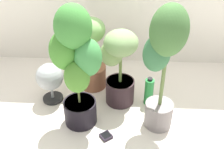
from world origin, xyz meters
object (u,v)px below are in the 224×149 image
Objects in this scene: potted_plant_front_right at (164,58)px; nutrient_bottle at (149,91)px; hygrometer_box at (106,136)px; potted_plant_back_left at (90,51)px; potted_plant_center at (118,64)px; potted_plant_front_left at (76,63)px; floor_fan at (50,78)px.

potted_plant_front_right is 3.74× the size of nutrient_bottle.
potted_plant_back_left is at bearing 159.30° from hygrometer_box.
potted_plant_center reaches higher than nutrient_bottle.
potted_plant_center is 0.35m from potted_plant_back_left.
potted_plant_front_left is 0.61m from hygrometer_box.
hygrometer_box is 0.42× the size of nutrient_bottle.
nutrient_bottle is (0.34, 0.43, 0.11)m from hygrometer_box.
floor_fan is at bearing -166.63° from hygrometer_box.
potted_plant_center is at bearing 97.75° from floor_fan.
potted_plant_back_left reaches higher than floor_fan.
potted_plant_front_right is at bearing 79.96° from floor_fan.
potted_plant_back_left reaches higher than hygrometer_box.
nutrient_bottle is at bearing -4.60° from potted_plant_center.
potted_plant_front_left reaches higher than hygrometer_box.
nutrient_bottle is (0.86, -0.00, -0.11)m from floor_fan.
potted_plant_front_left reaches higher than nutrient_bottle.
potted_plant_front_right is (0.32, -0.28, 0.23)m from potted_plant_center.
nutrient_bottle is at bearing 100.56° from potted_plant_front_right.
potted_plant_front_right reaches higher than potted_plant_front_left.
hygrometer_box is at bearing -36.37° from potted_plant_front_left.
potted_plant_front_right is 0.74m from hygrometer_box.
potted_plant_front_right is at bearing 77.12° from hygrometer_box.
potted_plant_back_left is 2.60× the size of nutrient_bottle.
potted_plant_center is 0.37m from nutrient_bottle.
hygrometer_box is 0.31× the size of floor_fan.
potted_plant_front_right is at bearing -40.59° from potted_plant_back_left.
hygrometer_box is 0.56m from nutrient_bottle.
potted_plant_front_right is at bearing -41.29° from potted_plant_center.
potted_plant_front_left is 0.99× the size of potted_plant_front_right.
floor_fan is at bearing 137.60° from potted_plant_front_left.
potted_plant_front_right reaches higher than potted_plant_back_left.
hygrometer_box is 0.70m from floor_fan.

